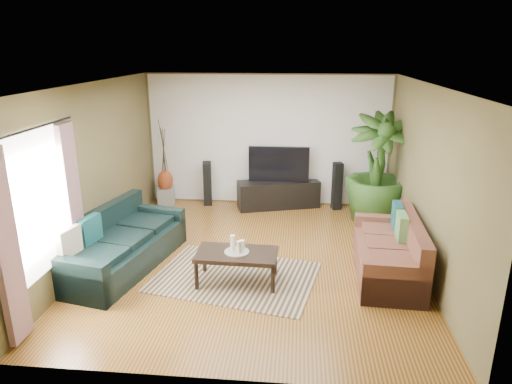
# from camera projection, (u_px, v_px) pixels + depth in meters

# --- Properties ---
(floor) EXTENTS (5.50, 5.50, 0.00)m
(floor) POSITION_uv_depth(u_px,v_px,m) (255.00, 259.00, 7.21)
(floor) COLOR #9B6628
(floor) RESTS_ON ground
(ceiling) EXTENTS (5.50, 5.50, 0.00)m
(ceiling) POSITION_uv_depth(u_px,v_px,m) (255.00, 84.00, 6.38)
(ceiling) COLOR white
(ceiling) RESTS_ON ground
(wall_back) EXTENTS (5.00, 0.00, 5.00)m
(wall_back) POSITION_uv_depth(u_px,v_px,m) (268.00, 141.00, 9.40)
(wall_back) COLOR brown
(wall_back) RESTS_ON ground
(wall_front) EXTENTS (5.00, 0.00, 5.00)m
(wall_front) POSITION_uv_depth(u_px,v_px,m) (226.00, 258.00, 4.19)
(wall_front) COLOR brown
(wall_front) RESTS_ON ground
(wall_left) EXTENTS (0.00, 5.50, 5.50)m
(wall_left) POSITION_uv_depth(u_px,v_px,m) (93.00, 173.00, 7.02)
(wall_left) COLOR brown
(wall_left) RESTS_ON ground
(wall_right) EXTENTS (0.00, 5.50, 5.50)m
(wall_right) POSITION_uv_depth(u_px,v_px,m) (427.00, 181.00, 6.57)
(wall_right) COLOR brown
(wall_right) RESTS_ON ground
(backwall_panel) EXTENTS (4.90, 0.00, 4.90)m
(backwall_panel) POSITION_uv_depth(u_px,v_px,m) (268.00, 141.00, 9.39)
(backwall_panel) COLOR white
(backwall_panel) RESTS_ON ground
(window_pane) EXTENTS (0.00, 1.80, 1.80)m
(window_pane) POSITION_uv_depth(u_px,v_px,m) (37.00, 204.00, 5.49)
(window_pane) COLOR white
(window_pane) RESTS_ON ground
(curtain_near) EXTENTS (0.08, 0.35, 2.20)m
(curtain_near) POSITION_uv_depth(u_px,v_px,m) (6.00, 249.00, 4.85)
(curtain_near) COLOR gray
(curtain_near) RESTS_ON ground
(curtain_far) EXTENTS (0.08, 0.35, 2.20)m
(curtain_far) POSITION_uv_depth(u_px,v_px,m) (73.00, 203.00, 6.27)
(curtain_far) COLOR gray
(curtain_far) RESTS_ON ground
(curtain_rod) EXTENTS (0.03, 1.90, 0.03)m
(curtain_rod) POSITION_uv_depth(u_px,v_px,m) (30.00, 130.00, 5.21)
(curtain_rod) COLOR black
(curtain_rod) RESTS_ON ground
(sofa_left) EXTENTS (1.46, 2.47, 0.85)m
(sofa_left) POSITION_uv_depth(u_px,v_px,m) (121.00, 240.00, 6.85)
(sofa_left) COLOR black
(sofa_left) RESTS_ON floor
(sofa_right) EXTENTS (0.96, 1.94, 0.85)m
(sofa_right) POSITION_uv_depth(u_px,v_px,m) (388.00, 248.00, 6.60)
(sofa_right) COLOR brown
(sofa_right) RESTS_ON floor
(area_rug) EXTENTS (2.55, 2.04, 0.01)m
(area_rug) POSITION_uv_depth(u_px,v_px,m) (235.00, 277.00, 6.64)
(area_rug) COLOR tan
(area_rug) RESTS_ON floor
(coffee_table) EXTENTS (1.15, 0.65, 0.46)m
(coffee_table) POSITION_uv_depth(u_px,v_px,m) (237.00, 267.00, 6.44)
(coffee_table) COLOR black
(coffee_table) RESTS_ON floor
(candle_tray) EXTENTS (0.35, 0.35, 0.02)m
(candle_tray) POSITION_uv_depth(u_px,v_px,m) (237.00, 252.00, 6.37)
(candle_tray) COLOR gray
(candle_tray) RESTS_ON coffee_table
(candle_tall) EXTENTS (0.07, 0.07, 0.23)m
(candle_tall) POSITION_uv_depth(u_px,v_px,m) (233.00, 243.00, 6.36)
(candle_tall) COLOR #EFE2CA
(candle_tall) RESTS_ON candle_tray
(candle_mid) EXTENTS (0.07, 0.07, 0.17)m
(candle_mid) POSITION_uv_depth(u_px,v_px,m) (239.00, 247.00, 6.30)
(candle_mid) COLOR beige
(candle_mid) RESTS_ON candle_tray
(candle_short) EXTENTS (0.07, 0.07, 0.14)m
(candle_short) POSITION_uv_depth(u_px,v_px,m) (242.00, 245.00, 6.39)
(candle_short) COLOR white
(candle_short) RESTS_ON candle_tray
(tv_stand) EXTENTS (1.75, 0.96, 0.56)m
(tv_stand) POSITION_uv_depth(u_px,v_px,m) (278.00, 194.00, 9.47)
(tv_stand) COLOR black
(tv_stand) RESTS_ON floor
(television) EXTENTS (1.23, 0.07, 0.73)m
(television) POSITION_uv_depth(u_px,v_px,m) (279.00, 164.00, 9.27)
(television) COLOR black
(television) RESTS_ON tv_stand
(speaker_left) EXTENTS (0.20, 0.21, 0.93)m
(speaker_left) POSITION_uv_depth(u_px,v_px,m) (207.00, 184.00, 9.55)
(speaker_left) COLOR black
(speaker_left) RESTS_ON floor
(speaker_right) EXTENTS (0.22, 0.23, 0.98)m
(speaker_right) POSITION_uv_depth(u_px,v_px,m) (337.00, 186.00, 9.30)
(speaker_right) COLOR black
(speaker_right) RESTS_ON floor
(potted_plant) EXTENTS (1.17, 1.17, 2.07)m
(potted_plant) POSITION_uv_depth(u_px,v_px,m) (378.00, 169.00, 8.46)
(potted_plant) COLOR #284D19
(potted_plant) RESTS_ON floor
(plant_pot) EXTENTS (0.38, 0.38, 0.30)m
(plant_pot) POSITION_uv_depth(u_px,v_px,m) (374.00, 214.00, 8.73)
(plant_pot) COLOR black
(plant_pot) RESTS_ON floor
(pedestal) EXTENTS (0.43, 0.43, 0.35)m
(pedestal) POSITION_uv_depth(u_px,v_px,m) (166.00, 196.00, 9.68)
(pedestal) COLOR gray
(pedestal) RESTS_ON floor
(vase) EXTENTS (0.32, 0.32, 0.45)m
(vase) POSITION_uv_depth(u_px,v_px,m) (165.00, 181.00, 9.58)
(vase) COLOR #8F3A1A
(vase) RESTS_ON pedestal
(side_table) EXTENTS (0.49, 0.49, 0.50)m
(side_table) POSITION_uv_depth(u_px,v_px,m) (154.00, 229.00, 7.75)
(side_table) COLOR brown
(side_table) RESTS_ON floor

